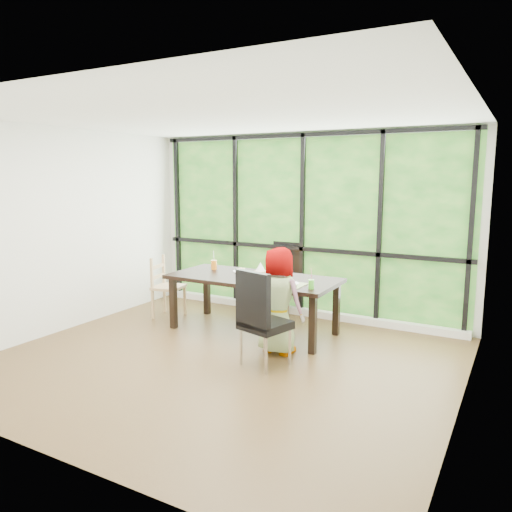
# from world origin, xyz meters

# --- Properties ---
(ground) EXTENTS (5.00, 5.00, 0.00)m
(ground) POSITION_xyz_m (0.00, 0.00, 0.00)
(ground) COLOR black
(ground) RESTS_ON ground
(back_wall) EXTENTS (5.00, 0.00, 5.00)m
(back_wall) POSITION_xyz_m (0.00, 2.25, 1.35)
(back_wall) COLOR silver
(back_wall) RESTS_ON ground
(foliage_backdrop) EXTENTS (4.80, 0.02, 2.65)m
(foliage_backdrop) POSITION_xyz_m (0.00, 2.23, 1.35)
(foliage_backdrop) COLOR #194918
(foliage_backdrop) RESTS_ON back_wall
(window_mullions) EXTENTS (4.80, 0.06, 2.65)m
(window_mullions) POSITION_xyz_m (0.00, 2.19, 1.35)
(window_mullions) COLOR black
(window_mullions) RESTS_ON back_wall
(window_sill) EXTENTS (4.80, 0.12, 0.10)m
(window_sill) POSITION_xyz_m (0.00, 2.15, 0.05)
(window_sill) COLOR silver
(window_sill) RESTS_ON ground
(dining_table) EXTENTS (2.29, 1.10, 0.75)m
(dining_table) POSITION_xyz_m (-0.22, 1.10, 0.38)
(dining_table) COLOR black
(dining_table) RESTS_ON ground
(chair_window_leather) EXTENTS (0.47, 0.47, 1.08)m
(chair_window_leather) POSITION_xyz_m (-0.25, 2.05, 0.54)
(chair_window_leather) COLOR black
(chair_window_leather) RESTS_ON ground
(chair_interior_leather) EXTENTS (0.57, 0.57, 1.08)m
(chair_interior_leather) POSITION_xyz_m (0.49, 0.12, 0.54)
(chair_interior_leather) COLOR black
(chair_interior_leather) RESTS_ON ground
(chair_end_beech) EXTENTS (0.47, 0.49, 0.90)m
(chair_end_beech) POSITION_xyz_m (-1.65, 1.10, 0.45)
(chair_end_beech) COLOR tan
(chair_end_beech) RESTS_ON ground
(child_toddler) EXTENTS (0.40, 0.31, 0.98)m
(child_toddler) POSITION_xyz_m (-0.22, 1.70, 0.49)
(child_toddler) COLOR orange
(child_toddler) RESTS_ON ground
(child_older) EXTENTS (0.65, 0.46, 1.26)m
(child_older) POSITION_xyz_m (0.45, 0.54, 0.63)
(child_older) COLOR slate
(child_older) RESTS_ON ground
(placemat) EXTENTS (0.48, 0.35, 0.01)m
(placemat) POSITION_xyz_m (0.35, 0.88, 0.75)
(placemat) COLOR tan
(placemat) RESTS_ON dining_table
(plate_far) EXTENTS (0.21, 0.21, 0.01)m
(plate_far) POSITION_xyz_m (-0.54, 1.31, 0.76)
(plate_far) COLOR white
(plate_far) RESTS_ON dining_table
(plate_near) EXTENTS (0.27, 0.27, 0.02)m
(plate_near) POSITION_xyz_m (0.38, 0.91, 0.76)
(plate_near) COLOR white
(plate_near) RESTS_ON dining_table
(orange_cup) EXTENTS (0.08, 0.08, 0.13)m
(orange_cup) POSITION_xyz_m (-0.96, 1.28, 0.82)
(orange_cup) COLOR orange
(orange_cup) RESTS_ON dining_table
(green_cup) EXTENTS (0.07, 0.07, 0.11)m
(green_cup) POSITION_xyz_m (0.73, 0.81, 0.81)
(green_cup) COLOR #4FCB30
(green_cup) RESTS_ON dining_table
(tissue_box) EXTENTS (0.14, 0.14, 0.12)m
(tissue_box) POSITION_xyz_m (-0.03, 0.95, 0.81)
(tissue_box) COLOR tan
(tissue_box) RESTS_ON dining_table
(crepe_rolls_far) EXTENTS (0.10, 0.12, 0.04)m
(crepe_rolls_far) POSITION_xyz_m (-0.54, 1.31, 0.78)
(crepe_rolls_far) COLOR tan
(crepe_rolls_far) RESTS_ON plate_far
(crepe_rolls_near) EXTENTS (0.15, 0.12, 0.04)m
(crepe_rolls_near) POSITION_xyz_m (0.38, 0.91, 0.79)
(crepe_rolls_near) COLOR tan
(crepe_rolls_near) RESTS_ON plate_near
(straw_white) EXTENTS (0.01, 0.04, 0.20)m
(straw_white) POSITION_xyz_m (-0.96, 1.28, 0.92)
(straw_white) COLOR white
(straw_white) RESTS_ON orange_cup
(straw_pink) EXTENTS (0.01, 0.04, 0.20)m
(straw_pink) POSITION_xyz_m (0.73, 0.81, 0.90)
(straw_pink) COLOR pink
(straw_pink) RESTS_ON green_cup
(tissue) EXTENTS (0.12, 0.12, 0.11)m
(tissue) POSITION_xyz_m (-0.03, 0.95, 0.93)
(tissue) COLOR white
(tissue) RESTS_ON tissue_box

